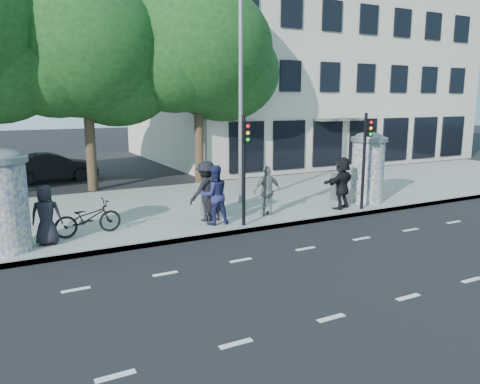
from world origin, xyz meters
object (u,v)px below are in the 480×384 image
ad_column_left (2,198)px  car_mid (52,167)px  traffic_pole_far (365,151)px  ped_d (207,191)px  street_lamp (241,77)px  ped_a (46,215)px  cabinet_left (209,198)px  ped_b (213,194)px  ped_f (342,183)px  ped_e (267,191)px  cabinet_right (338,186)px  bicycle (88,218)px  ad_column_right (368,166)px  traffic_pole_near (245,159)px  ped_c (214,195)px

ad_column_left → car_mid: ad_column_left is taller
ad_column_left → car_mid: bearing=78.3°
traffic_pole_far → ped_d: bearing=168.6°
car_mid → ped_d: bearing=-166.3°
ad_column_left → street_lamp: bearing=14.9°
ped_a → cabinet_left: bearing=-152.7°
ad_column_left → ped_b: size_ratio=1.47×
ped_d → ped_f: bearing=157.9°
traffic_pole_far → ped_a: size_ratio=2.08×
ad_column_left → cabinet_left: size_ratio=2.25×
ped_e → ped_f: size_ratio=0.90×
car_mid → ped_f: bearing=-148.1°
street_lamp → cabinet_right: street_lamp is taller
ped_a → cabinet_left: (5.17, 0.91, -0.23)m
bicycle → cabinet_right: cabinet_right is taller
ad_column_right → traffic_pole_near: traffic_pole_near is taller
cabinet_right → ped_a: bearing=-166.0°
ped_a → bicycle: ped_a is taller
ped_e → bicycle: 5.80m
ped_b → ped_e: size_ratio=1.07×
traffic_pole_far → ped_c: bearing=173.7°
ped_a → car_mid: bearing=-79.6°
ad_column_left → bicycle: bearing=13.8°
traffic_pole_near → ped_d: (-0.78, 1.13, -1.11)m
street_lamp → ped_c: size_ratio=4.28×
ad_column_right → street_lamp: 5.81m
traffic_pole_near → ped_c: bearing=140.6°
traffic_pole_near → ped_c: traffic_pole_near is taller
ped_a → ped_d: bearing=-159.0°
ped_d → ped_f: ped_d is taller
street_lamp → ped_a: 8.23m
ad_column_right → cabinet_right: ad_column_right is taller
ped_e → car_mid: bearing=-61.2°
traffic_pole_near → cabinet_right: bearing=18.4°
traffic_pole_near → ped_e: traffic_pole_near is taller
ped_c → cabinet_right: bearing=-164.6°
traffic_pole_near → cabinet_left: size_ratio=2.89×
cabinet_right → cabinet_left: bearing=-171.1°
traffic_pole_far → ped_b: (-5.43, 0.98, -1.18)m
ped_c → cabinet_left: 1.21m
ped_a → cabinet_right: (10.68, 0.88, -0.29)m
traffic_pole_near → bicycle: size_ratio=1.78×
ad_column_right → cabinet_right: size_ratio=2.53×
street_lamp → cabinet_left: (-1.83, -1.12, -4.06)m
ped_c → ped_f: size_ratio=1.00×
ped_b → ped_d: bearing=-50.4°
traffic_pole_near → street_lamp: (1.40, 2.84, 2.56)m
street_lamp → ped_e: bearing=-92.5°
cabinet_right → car_mid: 14.15m
traffic_pole_near → ped_f: 4.38m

